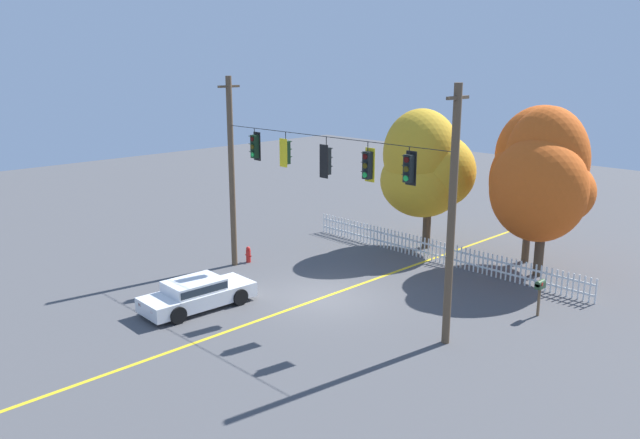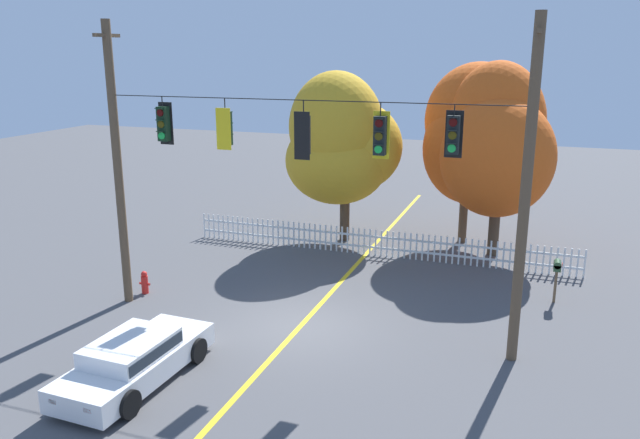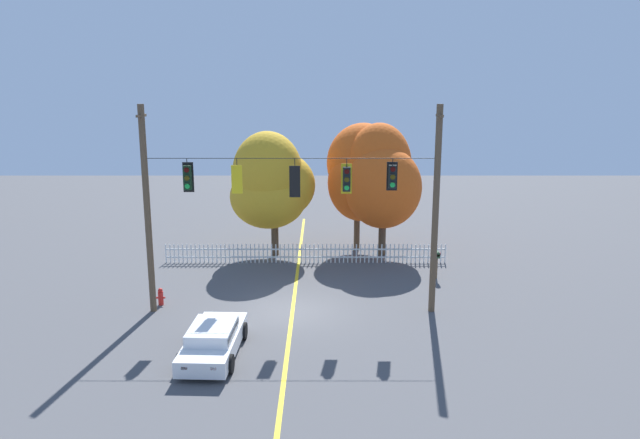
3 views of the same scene
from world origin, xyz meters
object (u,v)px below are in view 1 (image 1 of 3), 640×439
at_px(traffic_signal_eastbound_side, 255,146).
at_px(traffic_signal_northbound_secondary, 286,152).
at_px(autumn_maple_near_fence, 426,169).
at_px(autumn_maple_mid, 536,169).
at_px(traffic_signal_westbound_side, 326,161).
at_px(traffic_signal_southbound_primary, 368,165).
at_px(parked_car, 197,293).
at_px(traffic_signal_northbound_primary, 409,168).
at_px(roadside_mailbox, 540,287).
at_px(fire_hydrant, 248,254).
at_px(autumn_oak_far_east, 544,180).

xyz_separation_m(traffic_signal_eastbound_side, traffic_signal_northbound_secondary, (1.98, -0.02, -0.05)).
bearing_deg(autumn_maple_near_fence, autumn_maple_mid, 15.24).
bearing_deg(traffic_signal_westbound_side, autumn_maple_mid, 71.13).
bearing_deg(traffic_signal_southbound_primary, parked_car, -138.47).
relative_size(traffic_signal_southbound_primary, traffic_signal_northbound_primary, 1.10).
bearing_deg(traffic_signal_westbound_side, traffic_signal_eastbound_side, 179.73).
distance_m(traffic_signal_northbound_primary, roadside_mailbox, 6.89).
xyz_separation_m(autumn_maple_mid, parked_car, (-6.07, -14.06, -3.81)).
distance_m(traffic_signal_westbound_side, traffic_signal_southbound_primary, 2.06).
relative_size(autumn_maple_near_fence, fire_hydrant, 9.14).
height_order(traffic_signal_westbound_side, parked_car, traffic_signal_westbound_side).
bearing_deg(parked_car, autumn_maple_near_fence, 85.23).
bearing_deg(autumn_maple_mid, roadside_mailbox, -58.84).
bearing_deg(autumn_oak_far_east, roadside_mailbox, -61.90).
xyz_separation_m(traffic_signal_eastbound_side, traffic_signal_southbound_primary, (6.33, 0.00, -0.06)).
distance_m(traffic_signal_northbound_secondary, traffic_signal_northbound_primary, 6.17).
height_order(traffic_signal_eastbound_side, traffic_signal_northbound_primary, same).
bearing_deg(autumn_maple_mid, fire_hydrant, -135.19).
xyz_separation_m(traffic_signal_westbound_side, autumn_oak_far_east, (4.44, 8.60, -1.24)).
bearing_deg(autumn_maple_mid, traffic_signal_southbound_primary, -97.59).
xyz_separation_m(autumn_maple_mid, autumn_oak_far_east, (1.07, -1.27, -0.16)).
bearing_deg(autumn_maple_mid, traffic_signal_northbound_primary, -87.05).
relative_size(traffic_signal_northbound_secondary, roadside_mailbox, 1.01).
relative_size(traffic_signal_northbound_secondary, autumn_oak_far_east, 0.19).
bearing_deg(autumn_maple_mid, traffic_signal_westbound_side, -108.87).
height_order(fire_hydrant, roadside_mailbox, roadside_mailbox).
height_order(autumn_maple_mid, fire_hydrant, autumn_maple_mid).
relative_size(parked_car, roadside_mailbox, 3.18).
height_order(traffic_signal_northbound_secondary, traffic_signal_westbound_side, same).
relative_size(traffic_signal_northbound_secondary, autumn_maple_near_fence, 0.20).
height_order(traffic_signal_northbound_secondary, roadside_mailbox, traffic_signal_northbound_secondary).
bearing_deg(traffic_signal_northbound_secondary, traffic_signal_northbound_primary, 0.17).
bearing_deg(traffic_signal_southbound_primary, roadside_mailbox, 43.09).
bearing_deg(fire_hydrant, roadside_mailbox, 16.21).
bearing_deg(traffic_signal_southbound_primary, traffic_signal_eastbound_side, -180.00).
distance_m(autumn_maple_mid, parked_car, 15.78).
bearing_deg(traffic_signal_northbound_primary, autumn_oak_far_east, 86.28).
bearing_deg(parked_car, autumn_maple_mid, 66.65).
height_order(traffic_signal_northbound_secondary, autumn_maple_near_fence, autumn_maple_near_fence).
bearing_deg(roadside_mailbox, autumn_oak_far_east, 118.10).
xyz_separation_m(autumn_maple_near_fence, autumn_maple_mid, (5.01, 1.37, 0.41)).
bearing_deg(roadside_mailbox, autumn_maple_mid, 121.16).
bearing_deg(autumn_oak_far_east, traffic_signal_northbound_secondary, -128.05).
bearing_deg(traffic_signal_southbound_primary, autumn_maple_mid, 82.41).
xyz_separation_m(traffic_signal_westbound_side, roadside_mailbox, (6.70, 4.36, -4.36)).
distance_m(autumn_maple_near_fence, autumn_oak_far_east, 6.08).
distance_m(traffic_signal_northbound_secondary, autumn_maple_mid, 11.44).
distance_m(traffic_signal_northbound_secondary, traffic_signal_westbound_side, 2.29).
height_order(traffic_signal_northbound_secondary, traffic_signal_southbound_primary, same).
bearing_deg(autumn_oak_far_east, traffic_signal_westbound_side, -117.30).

